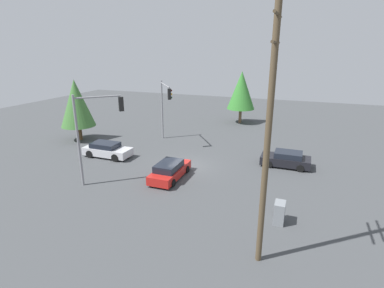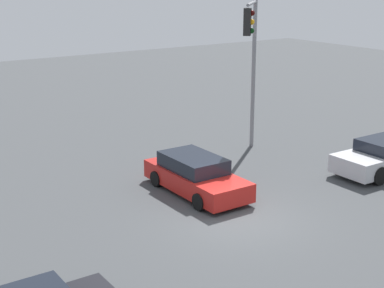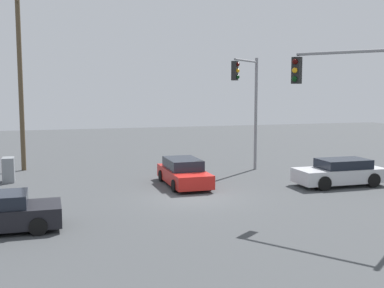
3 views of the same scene
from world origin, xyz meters
TOP-DOWN VIEW (x-y plane):
  - ground_plane at (0.00, 0.00)m, footprint 80.00×80.00m
  - sedan_red at (2.82, -0.26)m, footprint 4.54×1.94m
  - traffic_signal_cross at (5.43, -4.95)m, footprint 2.60×2.63m

SIDE VIEW (x-z plane):
  - ground_plane at x=0.00m, z-range 0.00..0.00m
  - sedan_red at x=2.82m, z-range -0.03..1.33m
  - traffic_signal_cross at x=5.43m, z-range 1.20..8.01m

